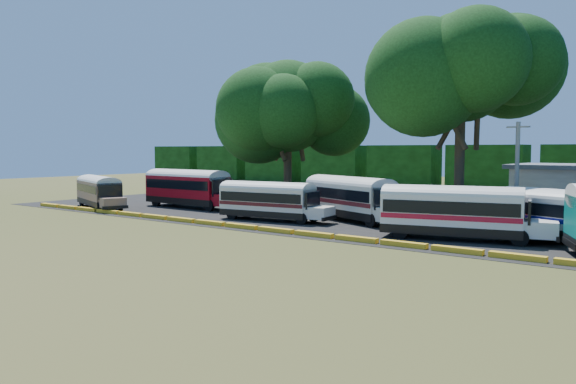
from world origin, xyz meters
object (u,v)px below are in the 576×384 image
Objects in this scene: bus_white_red at (455,209)px; tree_west at (288,107)px; bus_beige at (99,190)px; bus_cream_west at (269,199)px; bus_red at (189,186)px.

tree_west reaches higher than bus_white_red.
bus_white_red reaches higher than bus_beige.
bus_white_red reaches higher than bus_cream_west.
bus_beige is 1.00× the size of bus_cream_west.
bus_beige is at bearing 170.00° from bus_white_red.
tree_west is at bearing 61.33° from bus_red.
bus_cream_west is 0.91× the size of bus_white_red.
bus_beige is 8.17m from bus_red.
bus_red is 12.27m from bus_cream_west.
bus_red is at bearing 159.54° from bus_white_red.
bus_white_red is at bearing -28.93° from tree_west.
tree_west reaches higher than bus_red.
bus_cream_west is at bearing -58.75° from tree_west.
bus_red is 26.64m from bus_white_red.
bus_red is (6.27, 5.22, 0.33)m from bus_beige.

